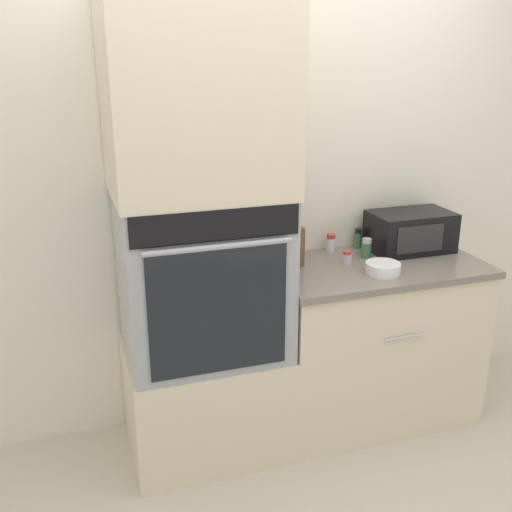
{
  "coord_description": "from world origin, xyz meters",
  "views": [
    {
      "loc": [
        -0.95,
        -2.23,
        1.91
      ],
      "look_at": [
        -0.14,
        0.21,
        1.02
      ],
      "focal_mm": 42.0,
      "sensor_mm": 36.0,
      "label": 1
    }
  ],
  "objects": [
    {
      "name": "knife_block",
      "position": [
        0.1,
        0.43,
        0.97
      ],
      "size": [
        0.12,
        0.12,
        0.24
      ],
      "color": "brown",
      "rests_on": "counter_unit"
    },
    {
      "name": "microwave",
      "position": [
        0.8,
        0.43,
        0.98
      ],
      "size": [
        0.43,
        0.27,
        0.21
      ],
      "color": "black",
      "rests_on": "counter_unit"
    },
    {
      "name": "condiment_jar_back",
      "position": [
        0.39,
        0.54,
        0.92
      ],
      "size": [
        0.05,
        0.05,
        0.1
      ],
      "color": "silver",
      "rests_on": "counter_unit"
    },
    {
      "name": "bowl",
      "position": [
        0.49,
        0.16,
        0.9
      ],
      "size": [
        0.17,
        0.17,
        0.05
      ],
      "color": "white",
      "rests_on": "counter_unit"
    },
    {
      "name": "oven_cabinet_upper",
      "position": [
        -0.38,
        0.3,
        1.73
      ],
      "size": [
        0.75,
        0.6,
        0.86
      ],
      "color": "beige",
      "rests_on": "wall_oven"
    },
    {
      "name": "condiment_jar_near",
      "position": [
        0.56,
        0.55,
        0.93
      ],
      "size": [
        0.04,
        0.04,
        0.11
      ],
      "color": "#427047",
      "rests_on": "counter_unit"
    },
    {
      "name": "condiment_jar_far",
      "position": [
        0.52,
        0.4,
        0.92
      ],
      "size": [
        0.05,
        0.05,
        0.1
      ],
      "color": "#427047",
      "rests_on": "counter_unit"
    },
    {
      "name": "wall_oven",
      "position": [
        -0.38,
        0.3,
        0.92
      ],
      "size": [
        0.73,
        0.64,
        0.76
      ],
      "color": "#9EA0A5",
      "rests_on": "oven_cabinet_base"
    },
    {
      "name": "ground_plane",
      "position": [
        0.0,
        0.0,
        0.0
      ],
      "size": [
        12.0,
        12.0,
        0.0
      ],
      "primitive_type": "plane",
      "color": "beige"
    },
    {
      "name": "condiment_jar_mid",
      "position": [
        0.38,
        0.34,
        0.91
      ],
      "size": [
        0.05,
        0.05,
        0.07
      ],
      "color": "silver",
      "rests_on": "counter_unit"
    },
    {
      "name": "oven_cabinet_base",
      "position": [
        -0.38,
        0.3,
        0.27
      ],
      "size": [
        0.75,
        0.6,
        0.54
      ],
      "color": "beige",
      "rests_on": "ground_plane"
    },
    {
      "name": "wall_back",
      "position": [
        0.0,
        0.63,
        1.25
      ],
      "size": [
        8.0,
        0.05,
        2.5
      ],
      "color": "silver",
      "rests_on": "ground_plane"
    },
    {
      "name": "counter_unit",
      "position": [
        0.53,
        0.3,
        0.44
      ],
      "size": [
        1.08,
        0.63,
        0.87
      ],
      "color": "beige",
      "rests_on": "ground_plane"
    }
  ]
}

